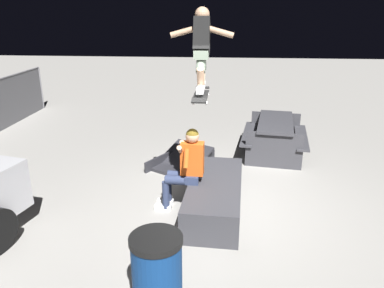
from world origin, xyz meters
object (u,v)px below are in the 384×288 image
object	(u,v)px
person_sitting_on_ledge	(185,165)
skater_airborne	(201,45)
ledge_box_main	(214,196)
kicker_ramp	(181,162)
skateboard	(201,95)
picnic_table_back	(275,132)
trash_bin	(157,275)

from	to	relation	value
person_sitting_on_ledge	skater_airborne	bearing A→B (deg)	-58.74
ledge_box_main	kicker_ramp	distance (m)	1.85
skateboard	skater_airborne	bearing A→B (deg)	0.15
ledge_box_main	person_sitting_on_ledge	size ratio (longest dim) A/B	1.54
ledge_box_main	skateboard	distance (m)	1.58
ledge_box_main	skater_airborne	size ratio (longest dim) A/B	1.81
picnic_table_back	skater_airborne	bearing A→B (deg)	149.10
kicker_ramp	picnic_table_back	distance (m)	2.14
skater_airborne	skateboard	bearing A→B (deg)	-179.85
ledge_box_main	trash_bin	xyz separation A→B (m)	(-2.16, 0.52, 0.21)
skateboard	picnic_table_back	size ratio (longest dim) A/B	0.55
person_sitting_on_ledge	trash_bin	xyz separation A→B (m)	(-2.16, 0.06, -0.28)
person_sitting_on_ledge	picnic_table_back	xyz separation A→B (m)	(2.53, -1.66, -0.23)
kicker_ramp	trash_bin	bearing A→B (deg)	-177.00
person_sitting_on_ledge	trash_bin	world-z (taller)	person_sitting_on_ledge
person_sitting_on_ledge	skater_airborne	size ratio (longest dim) A/B	1.17
skateboard	kicker_ramp	size ratio (longest dim) A/B	0.73
ledge_box_main	picnic_table_back	bearing A→B (deg)	-25.41
ledge_box_main	skater_airborne	world-z (taller)	skater_airborne
picnic_table_back	person_sitting_on_ledge	bearing A→B (deg)	146.79
ledge_box_main	skater_airborne	bearing A→B (deg)	58.89
ledge_box_main	trash_bin	bearing A→B (deg)	166.56
trash_bin	picnic_table_back	bearing A→B (deg)	-20.12
kicker_ramp	person_sitting_on_ledge	bearing A→B (deg)	-171.12
person_sitting_on_ledge	skateboard	xyz separation A→B (m)	(0.08, -0.22, 1.07)
kicker_ramp	picnic_table_back	bearing A→B (deg)	-66.50
skateboard	picnic_table_back	bearing A→B (deg)	-30.31
ledge_box_main	picnic_table_back	distance (m)	2.82
skateboard	kicker_ramp	distance (m)	2.41
skater_airborne	kicker_ramp	xyz separation A→B (m)	(1.56, 0.49, -2.41)
person_sitting_on_ledge	kicker_ramp	world-z (taller)	person_sitting_on_ledge
kicker_ramp	trash_bin	world-z (taller)	trash_bin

